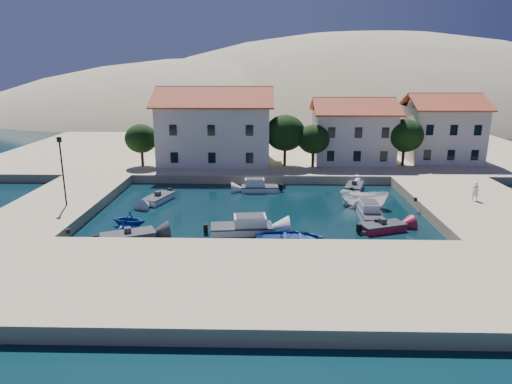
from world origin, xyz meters
TOP-DOWN VIEW (x-y plane):
  - ground at (0.00, 0.00)m, footprint 400.00×400.00m
  - quay_south at (0.00, -6.00)m, footprint 52.00×12.00m
  - quay_east at (20.50, 10.00)m, footprint 11.00×20.00m
  - quay_west at (-19.00, 10.00)m, footprint 8.00×20.00m
  - quay_north at (2.00, 38.00)m, footprint 80.00×36.00m
  - hills at (20.64, 123.62)m, footprint 254.00×176.00m
  - building_left at (-6.00, 28.00)m, footprint 14.70×9.45m
  - building_mid at (12.00, 29.00)m, footprint 10.50×8.40m
  - building_right at (24.00, 30.00)m, footprint 9.45×8.40m
  - trees at (4.51, 25.46)m, footprint 37.30×5.30m
  - lamppost at (-17.50, 8.00)m, footprint 0.35×0.25m
  - bollards at (2.80, 3.87)m, footprint 29.36×9.56m
  - motorboat_grey_sw at (-10.13, 2.01)m, footprint 4.51×3.40m
  - cabin_cruiser_south at (-1.30, 3.93)m, footprint 5.22×2.67m
  - rowboat_south at (2.54, 1.79)m, footprint 5.35×3.85m
  - motorboat_red_se at (10.35, 4.66)m, footprint 4.09×2.85m
  - cabin_cruiser_east at (9.99, 7.69)m, footprint 1.84×4.39m
  - boat_east at (10.18, 11.50)m, footprint 4.94×3.09m
  - motorboat_white_ne at (10.40, 17.64)m, footprint 2.75×3.99m
  - rowboat_west at (-10.97, 5.09)m, footprint 3.62×3.32m
  - motorboat_white_west at (-10.24, 12.68)m, footprint 2.90×4.28m
  - cabin_cruiser_north at (-0.03, 16.79)m, footprint 4.06×1.85m
  - pedestrian at (20.31, 10.41)m, footprint 0.66×0.45m

SIDE VIEW (x-z plane):
  - hills at x=20.64m, z-range -72.90..26.10m
  - ground at x=0.00m, z-range 0.00..0.00m
  - rowboat_south at x=2.54m, z-range -0.55..0.55m
  - boat_east at x=10.18m, z-range -0.89..0.89m
  - rowboat_west at x=-10.97m, z-range -0.81..0.81m
  - motorboat_grey_sw at x=-10.13m, z-range -0.33..0.92m
  - motorboat_white_west at x=-10.24m, z-range -0.33..0.92m
  - motorboat_red_se at x=10.35m, z-range -0.33..0.92m
  - motorboat_white_ne at x=10.40m, z-range -0.33..0.92m
  - cabin_cruiser_south at x=-1.30m, z-range -0.32..1.28m
  - cabin_cruiser_east at x=9.99m, z-range -0.32..1.28m
  - cabin_cruiser_north at x=-0.03m, z-range -0.32..1.28m
  - quay_south at x=0.00m, z-range 0.00..1.00m
  - quay_east at x=20.50m, z-range 0.00..1.00m
  - quay_west at x=-19.00m, z-range 0.00..1.00m
  - quay_north at x=2.00m, z-range 0.00..1.00m
  - bollards at x=2.80m, z-range 1.00..1.30m
  - pedestrian at x=20.31m, z-range 1.00..2.76m
  - lamppost at x=-17.50m, z-range 1.64..7.87m
  - trees at x=4.51m, z-range 1.61..8.06m
  - building_mid at x=12.00m, z-range 1.07..9.37m
  - building_right at x=24.00m, z-range 1.07..9.87m
  - building_left at x=-6.00m, z-range 1.09..10.79m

